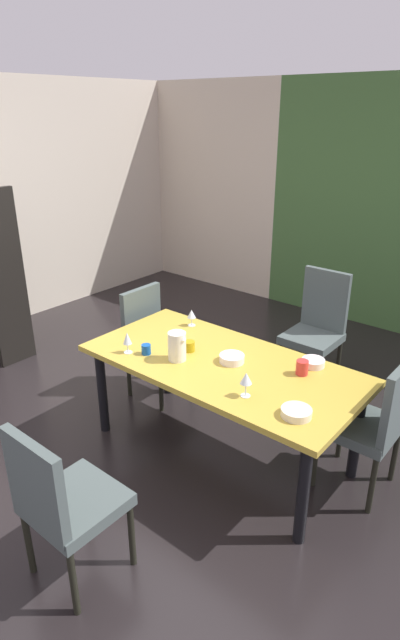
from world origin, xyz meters
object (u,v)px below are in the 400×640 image
object	(u,v)px
dining_table	(222,372)
wine_glass_front	(192,314)
cup_south	(146,349)
cup_east	(302,367)
chair_head_far	(317,324)
serving_bowl_center	(313,362)
cup_near_shelf	(189,346)
chair_right_far	(374,420)
wine_glass_right	(127,339)
wine_glass_west	(246,379)
serving_bowl_near_window	(232,358)
chair_head_near	(61,500)
serving_bowl_left	(296,412)
chair_left_far	(152,337)
pitcher_rear	(177,346)

from	to	relation	value
dining_table	wine_glass_front	world-z (taller)	wine_glass_front
wine_glass_front	cup_south	bearing A→B (deg)	-82.47
cup_south	cup_east	size ratio (longest dim) A/B	0.73
chair_head_far	cup_south	world-z (taller)	chair_head_far
serving_bowl_center	dining_table	bearing A→B (deg)	-145.53
serving_bowl_center	cup_near_shelf	size ratio (longest dim) A/B	1.97
dining_table	wine_glass_front	distance (m)	0.66
chair_right_far	wine_glass_right	bearing A→B (deg)	111.38
cup_south	wine_glass_front	bearing A→B (deg)	97.53
wine_glass_west	serving_bowl_near_window	xyz separation A→B (m)	(-0.32, 0.30, -0.09)
chair_head_far	cup_south	distance (m)	1.68
chair_right_far	wine_glass_west	world-z (taller)	chair_right_far
chair_head_near	dining_table	bearing A→B (deg)	91.57
dining_table	chair_right_far	size ratio (longest dim) A/B	1.99
cup_east	chair_right_far	bearing A→B (deg)	12.86
chair_head_near	cup_near_shelf	xyz separation A→B (m)	(-0.31, 1.33, 0.24)
cup_south	serving_bowl_left	bearing A→B (deg)	-0.16
chair_left_far	cup_near_shelf	xyz separation A→B (m)	(0.68, -0.31, 0.25)
dining_table	cup_south	distance (m)	0.54
wine_glass_front	cup_east	size ratio (longest dim) A/B	1.38
wine_glass_front	serving_bowl_near_window	size ratio (longest dim) A/B	0.79
cup_south	cup_near_shelf	distance (m)	0.30
wine_glass_front	cup_near_shelf	xyz separation A→B (m)	(0.28, -0.35, -0.06)
chair_head_far	chair_left_far	xyz separation A→B (m)	(-0.98, -1.06, -0.03)
chair_right_far	serving_bowl_near_window	world-z (taller)	chair_right_far
wine_glass_right	cup_near_shelf	distance (m)	0.43
chair_right_far	wine_glass_right	distance (m)	1.69
chair_head_near	serving_bowl_center	bearing A→B (deg)	74.71
serving_bowl_near_window	serving_bowl_center	bearing A→B (deg)	33.86
wine_glass_right	cup_east	world-z (taller)	wine_glass_right
dining_table	pitcher_rear	bearing A→B (deg)	-146.57
chair_left_far	chair_head_near	bearing A→B (deg)	31.17
dining_table	wine_glass_right	distance (m)	0.69
dining_table	serving_bowl_center	bearing A→B (deg)	34.47
pitcher_rear	cup_east	bearing A→B (deg)	25.60
chair_right_far	wine_glass_front	distance (m)	1.54
cup_near_shelf	serving_bowl_left	bearing A→B (deg)	-13.17
chair_head_near	wine_glass_right	distance (m)	1.25
wine_glass_front	cup_south	size ratio (longest dim) A/B	1.88
serving_bowl_left	cup_east	distance (m)	0.48
wine_glass_front	serving_bowl_left	distance (m)	1.38
wine_glass_front	serving_bowl_left	bearing A→B (deg)	-24.66
chair_head_far	chair_right_far	world-z (taller)	chair_head_far
wine_glass_right	serving_bowl_near_window	bearing A→B (deg)	28.71
chair_head_far	cup_south	size ratio (longest dim) A/B	14.49
chair_left_far	dining_table	bearing A→B (deg)	72.70
dining_table	serving_bowl_near_window	bearing A→B (deg)	39.34
wine_glass_front	serving_bowl_near_window	distance (m)	0.67
chair_head_far	wine_glass_west	distance (m)	1.67
dining_table	cup_east	distance (m)	0.55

